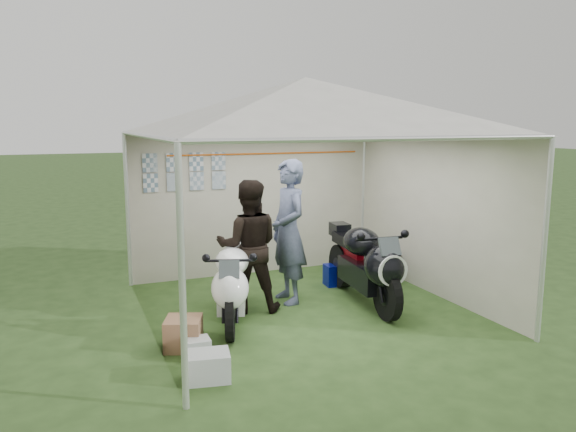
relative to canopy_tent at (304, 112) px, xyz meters
The scene contains 11 objects.
ground 2.58m from the canopy_tent, 89.22° to the right, with size 80.00×80.00×0.00m, color #2C471D.
canopy_tent is the anchor object (origin of this frame).
motorcycle_white 2.30m from the canopy_tent, behind, with size 0.86×1.84×0.94m.
motorcycle_black 2.16m from the canopy_tent, 11.28° to the right, with size 0.60×2.16×1.06m.
paddock_stand 2.71m from the canopy_tent, 40.72° to the left, with size 0.42×0.26×0.32m, color #0915B9.
person_dark_jacket 1.86m from the canopy_tent, 162.10° to the left, with size 0.84×0.65×1.73m, color black.
person_blue_jacket 1.64m from the canopy_tent, 100.27° to the left, with size 0.72×0.47×1.96m, color slate.
equipment_box 2.97m from the canopy_tent, 25.15° to the left, with size 0.45×0.36×0.45m, color black.
crate_0 3.35m from the canopy_tent, 137.02° to the right, with size 0.41×0.32×0.27m, color #B7BBBF.
crate_1 3.06m from the canopy_tent, 157.43° to the right, with size 0.38×0.38×0.34m, color #8A6146.
crate_2 3.15m from the canopy_tent, 148.77° to the right, with size 0.28×0.23×0.20m, color silver.
Camera 1 is at (-2.88, -6.53, 2.46)m, focal length 35.00 mm.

